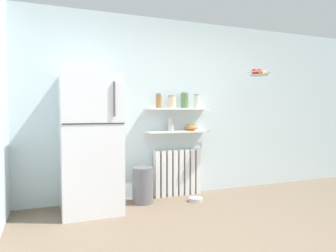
# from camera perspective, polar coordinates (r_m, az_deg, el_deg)

# --- Properties ---
(ground_plane) EXTENTS (7.04, 7.04, 0.00)m
(ground_plane) POSITION_cam_1_polar(r_m,az_deg,el_deg) (3.49, 10.76, -18.19)
(ground_plane) COLOR #7A6651
(back_wall) EXTENTS (7.04, 0.10, 2.60)m
(back_wall) POSITION_cam_1_polar(r_m,az_deg,el_deg) (4.66, 0.70, 3.35)
(back_wall) COLOR silver
(back_wall) RESTS_ON ground_plane
(refrigerator) EXTENTS (0.71, 0.75, 1.69)m
(refrigerator) POSITION_cam_1_polar(r_m,az_deg,el_deg) (3.96, -14.16, -3.15)
(refrigerator) COLOR silver
(refrigerator) RESTS_ON ground_plane
(radiator) EXTENTS (0.72, 0.12, 0.68)m
(radiator) POSITION_cam_1_polar(r_m,az_deg,el_deg) (4.64, 1.74, -8.57)
(radiator) COLOR white
(radiator) RESTS_ON ground_plane
(wall_shelf_lower) EXTENTS (0.95, 0.22, 0.02)m
(wall_shelf_lower) POSITION_cam_1_polar(r_m,az_deg,el_deg) (4.53, 1.89, -1.05)
(wall_shelf_lower) COLOR white
(wall_shelf_upper) EXTENTS (0.95, 0.22, 0.02)m
(wall_shelf_upper) POSITION_cam_1_polar(r_m,az_deg,el_deg) (4.52, 1.90, 3.18)
(wall_shelf_upper) COLOR white
(storage_jar_0) EXTENTS (0.08, 0.08, 0.21)m
(storage_jar_0) POSITION_cam_1_polar(r_m,az_deg,el_deg) (4.41, -1.74, 4.71)
(storage_jar_0) COLOR olive
(storage_jar_0) RESTS_ON wall_shelf_upper
(storage_jar_1) EXTENTS (0.12, 0.12, 0.18)m
(storage_jar_1) POSITION_cam_1_polar(r_m,az_deg,el_deg) (4.48, 0.71, 4.50)
(storage_jar_1) COLOR beige
(storage_jar_1) RESTS_ON wall_shelf_upper
(storage_jar_2) EXTENTS (0.11, 0.11, 0.23)m
(storage_jar_2) POSITION_cam_1_polar(r_m,az_deg,el_deg) (4.57, 3.08, 4.76)
(storage_jar_2) COLOR #5B7F4C
(storage_jar_2) RESTS_ON wall_shelf_upper
(storage_jar_3) EXTENTS (0.09, 0.09, 0.21)m
(storage_jar_3) POSITION_cam_1_polar(r_m,az_deg,el_deg) (4.65, 5.36, 4.57)
(storage_jar_3) COLOR silver
(storage_jar_3) RESTS_ON wall_shelf_upper
(vase) EXTENTS (0.09, 0.09, 0.18)m
(vase) POSITION_cam_1_polar(r_m,az_deg,el_deg) (4.48, 0.53, 0.24)
(vase) COLOR #B2ADA8
(vase) RESTS_ON wall_shelf_lower
(shelf_bowl) EXTENTS (0.19, 0.19, 0.08)m
(shelf_bowl) POSITION_cam_1_polar(r_m,az_deg,el_deg) (4.62, 4.40, -0.31)
(shelf_bowl) COLOR orange
(shelf_bowl) RESTS_ON wall_shelf_lower
(trash_bin) EXTENTS (0.28, 0.28, 0.49)m
(trash_bin) POSITION_cam_1_polar(r_m,az_deg,el_deg) (4.28, -4.66, -10.85)
(trash_bin) COLOR slate
(trash_bin) RESTS_ON ground_plane
(pet_food_bowl) EXTENTS (0.19, 0.19, 0.05)m
(pet_food_bowl) POSITION_cam_1_polar(r_m,az_deg,el_deg) (4.42, 5.15, -13.36)
(pet_food_bowl) COLOR #B7B7BC
(pet_food_bowl) RESTS_ON ground_plane
(hanging_fruit_basket) EXTENTS (0.33, 0.33, 0.10)m
(hanging_fruit_basket) POSITION_cam_1_polar(r_m,az_deg,el_deg) (4.80, 16.41, 9.43)
(hanging_fruit_basket) COLOR #B2B2B7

